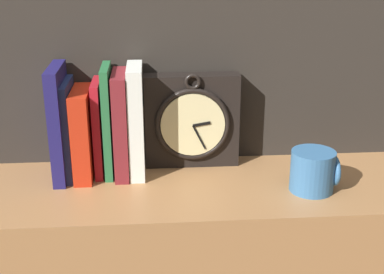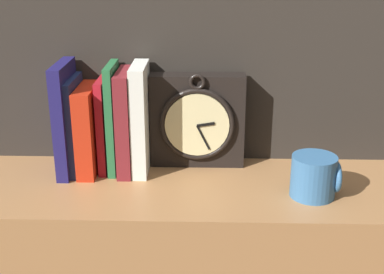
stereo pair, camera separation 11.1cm
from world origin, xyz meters
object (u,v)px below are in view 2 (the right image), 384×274
(book_slot2_red, at_px, (89,130))
(book_slot6_white, at_px, (141,119))
(book_slot3_red, at_px, (104,125))
(book_slot5_maroon, at_px, (126,122))
(book_slot0_navy, at_px, (66,119))
(mug, at_px, (315,176))
(clock, at_px, (197,121))
(book_slot4_green, at_px, (113,118))
(book_slot1_navy, at_px, (76,125))

(book_slot2_red, bearing_deg, book_slot6_white, 2.67)
(book_slot3_red, xyz_separation_m, book_slot5_maroon, (0.05, -0.01, 0.01))
(book_slot5_maroon, bearing_deg, book_slot0_navy, -177.25)
(mug, bearing_deg, clock, 147.38)
(book_slot0_navy, height_order, book_slot6_white, book_slot0_navy)
(book_slot4_green, xyz_separation_m, book_slot6_white, (0.06, -0.01, 0.00))
(clock, height_order, book_slot0_navy, book_slot0_navy)
(book_slot1_navy, distance_m, book_slot6_white, 0.15)
(book_slot0_navy, bearing_deg, book_slot1_navy, 18.42)
(book_slot3_red, bearing_deg, clock, 6.88)
(clock, xyz_separation_m, book_slot2_red, (-0.24, -0.04, -0.01))
(book_slot2_red, height_order, book_slot6_white, book_slot6_white)
(book_slot3_red, bearing_deg, mug, -16.07)
(book_slot1_navy, xyz_separation_m, book_slot5_maroon, (0.11, -0.00, 0.01))
(book_slot1_navy, distance_m, book_slot5_maroon, 0.11)
(book_slot4_green, height_order, mug, book_slot4_green)
(book_slot2_red, relative_size, book_slot6_white, 0.80)
(book_slot5_maroon, distance_m, book_slot6_white, 0.03)
(book_slot1_navy, xyz_separation_m, book_slot2_red, (0.03, -0.00, -0.01))
(clock, relative_size, mug, 2.29)
(clock, distance_m, book_slot5_maroon, 0.16)
(book_slot1_navy, bearing_deg, mug, -13.28)
(book_slot6_white, bearing_deg, book_slot5_maroon, -177.07)
(clock, xyz_separation_m, book_slot5_maroon, (-0.16, -0.03, 0.01))
(book_slot2_red, distance_m, book_slot3_red, 0.04)
(clock, bearing_deg, book_slot5_maroon, -167.66)
(book_slot3_red, height_order, mug, book_slot3_red)
(book_slot0_navy, distance_m, book_slot6_white, 0.17)
(clock, bearing_deg, book_slot4_green, -171.50)
(clock, relative_size, book_slot6_white, 0.91)
(book_slot2_red, xyz_separation_m, mug, (0.49, -0.12, -0.05))
(book_slot1_navy, bearing_deg, book_slot6_white, 0.53)
(book_slot0_navy, xyz_separation_m, book_slot2_red, (0.05, 0.00, -0.03))
(book_slot2_red, height_order, book_slot3_red, book_slot3_red)
(book_slot5_maroon, relative_size, mug, 2.36)
(book_slot1_navy, height_order, book_slot3_red, book_slot1_navy)
(book_slot2_red, distance_m, book_slot6_white, 0.12)
(clock, bearing_deg, book_slot6_white, -165.28)
(book_slot1_navy, relative_size, book_slot5_maroon, 0.93)
(book_slot6_white, height_order, mug, book_slot6_white)
(book_slot5_maroon, bearing_deg, book_slot1_navy, 179.83)
(clock, xyz_separation_m, book_slot6_white, (-0.13, -0.03, 0.01))
(clock, relative_size, book_slot1_navy, 1.04)
(book_slot5_maroon, xyz_separation_m, book_slot6_white, (0.03, 0.00, 0.01))
(book_slot2_red, height_order, book_slot5_maroon, book_slot5_maroon)
(book_slot5_maroon, bearing_deg, book_slot6_white, 2.93)
(book_slot1_navy, distance_m, book_slot3_red, 0.06)
(book_slot0_navy, bearing_deg, book_slot5_maroon, 2.75)
(book_slot3_red, relative_size, book_slot4_green, 0.86)
(clock, bearing_deg, book_slot1_navy, -172.76)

